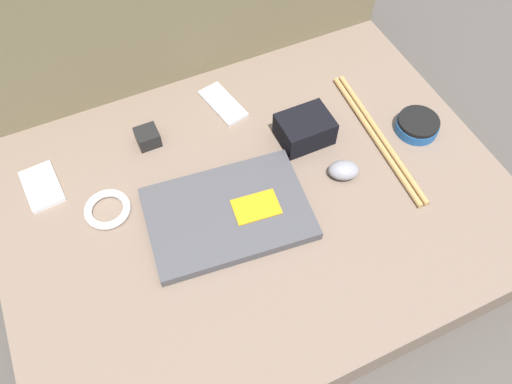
{
  "coord_description": "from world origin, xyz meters",
  "views": [
    {
      "loc": [
        -0.23,
        -0.5,
        0.97
      ],
      "look_at": [
        0.0,
        0.0,
        0.13
      ],
      "focal_mm": 35.0,
      "sensor_mm": 36.0,
      "label": 1
    }
  ],
  "objects_px": {
    "speaker_puck": "(417,125)",
    "camera_pouch": "(305,129)",
    "laptop": "(228,213)",
    "phone_black": "(42,187)",
    "computer_mouse": "(344,170)",
    "charger_brick": "(148,137)",
    "phone_silver": "(223,104)"
  },
  "relations": [
    {
      "from": "speaker_puck",
      "to": "phone_black",
      "type": "bearing_deg",
      "value": 166.33
    },
    {
      "from": "phone_black",
      "to": "camera_pouch",
      "type": "bearing_deg",
      "value": -15.75
    },
    {
      "from": "computer_mouse",
      "to": "camera_pouch",
      "type": "bearing_deg",
      "value": 126.51
    },
    {
      "from": "laptop",
      "to": "phone_black",
      "type": "distance_m",
      "value": 0.39
    },
    {
      "from": "speaker_puck",
      "to": "charger_brick",
      "type": "relative_size",
      "value": 1.95
    },
    {
      "from": "laptop",
      "to": "computer_mouse",
      "type": "distance_m",
      "value": 0.26
    },
    {
      "from": "computer_mouse",
      "to": "charger_brick",
      "type": "bearing_deg",
      "value": 167.04
    },
    {
      "from": "computer_mouse",
      "to": "speaker_puck",
      "type": "distance_m",
      "value": 0.21
    },
    {
      "from": "phone_silver",
      "to": "charger_brick",
      "type": "height_order",
      "value": "charger_brick"
    },
    {
      "from": "camera_pouch",
      "to": "charger_brick",
      "type": "relative_size",
      "value": 2.33
    },
    {
      "from": "phone_black",
      "to": "charger_brick",
      "type": "xyz_separation_m",
      "value": [
        0.24,
        0.02,
        0.01
      ]
    },
    {
      "from": "computer_mouse",
      "to": "camera_pouch",
      "type": "relative_size",
      "value": 0.69
    },
    {
      "from": "charger_brick",
      "to": "computer_mouse",
      "type": "bearing_deg",
      "value": -36.69
    },
    {
      "from": "laptop",
      "to": "speaker_puck",
      "type": "xyz_separation_m",
      "value": [
        0.47,
        0.03,
        0.0
      ]
    },
    {
      "from": "speaker_puck",
      "to": "camera_pouch",
      "type": "distance_m",
      "value": 0.25
    },
    {
      "from": "laptop",
      "to": "computer_mouse",
      "type": "bearing_deg",
      "value": 4.57
    },
    {
      "from": "laptop",
      "to": "camera_pouch",
      "type": "height_order",
      "value": "camera_pouch"
    },
    {
      "from": "laptop",
      "to": "charger_brick",
      "type": "height_order",
      "value": "charger_brick"
    },
    {
      "from": "computer_mouse",
      "to": "phone_black",
      "type": "distance_m",
      "value": 0.62
    },
    {
      "from": "speaker_puck",
      "to": "laptop",
      "type": "bearing_deg",
      "value": -176.24
    },
    {
      "from": "laptop",
      "to": "phone_silver",
      "type": "bearing_deg",
      "value": 75.77
    },
    {
      "from": "phone_silver",
      "to": "charger_brick",
      "type": "relative_size",
      "value": 2.81
    },
    {
      "from": "computer_mouse",
      "to": "phone_black",
      "type": "bearing_deg",
      "value": -178.02
    },
    {
      "from": "speaker_puck",
      "to": "charger_brick",
      "type": "height_order",
      "value": "charger_brick"
    },
    {
      "from": "speaker_puck",
      "to": "charger_brick",
      "type": "distance_m",
      "value": 0.59
    },
    {
      "from": "phone_silver",
      "to": "phone_black",
      "type": "xyz_separation_m",
      "value": [
        -0.43,
        -0.06,
        0.0
      ]
    },
    {
      "from": "computer_mouse",
      "to": "phone_black",
      "type": "height_order",
      "value": "computer_mouse"
    },
    {
      "from": "computer_mouse",
      "to": "charger_brick",
      "type": "relative_size",
      "value": 1.6
    },
    {
      "from": "speaker_puck",
      "to": "camera_pouch",
      "type": "relative_size",
      "value": 0.84
    },
    {
      "from": "computer_mouse",
      "to": "camera_pouch",
      "type": "height_order",
      "value": "camera_pouch"
    },
    {
      "from": "charger_brick",
      "to": "camera_pouch",
      "type": "bearing_deg",
      "value": -22.81
    },
    {
      "from": "laptop",
      "to": "speaker_puck",
      "type": "distance_m",
      "value": 0.47
    }
  ]
}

